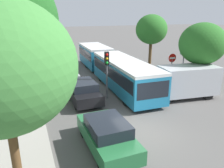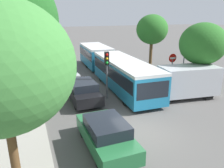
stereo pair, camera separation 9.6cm
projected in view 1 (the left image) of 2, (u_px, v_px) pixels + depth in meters
The scene contains 17 objects.
ground_plane at pixel (141, 131), 11.42m from camera, with size 200.00×200.00×0.00m, color #565451.
kerb_strip_left at pixel (17, 79), 20.43m from camera, with size 3.20×35.41×0.14m, color #9E998E.
articulated_bus at pixel (110, 64), 20.36m from camera, with size 3.16×16.46×2.43m.
city_bus_rear at pixel (47, 45), 32.73m from camera, with size 3.14×11.74×2.50m.
queued_car_green at pixel (107, 134), 9.75m from camera, with size 1.77×4.11×1.42m.
queued_car_black at pixel (83, 91), 15.18m from camera, with size 1.81×4.22×1.46m.
queued_car_silver at pixel (65, 73), 19.77m from camera, with size 1.82×4.23×1.47m.
white_van at pixel (185, 81), 15.68m from camera, with size 5.21×2.57×2.31m.
traffic_light at pixel (107, 65), 15.04m from camera, with size 0.37×0.39×3.40m.
no_entry_sign at pixel (172, 65), 17.72m from camera, with size 0.70×0.08×2.82m.
direction_sign_post at pixel (184, 55), 18.48m from camera, with size 0.41×1.37×3.60m.
tree_left_near at pixel (3, 71), 6.33m from camera, with size 4.43×4.43×6.41m.
tree_left_mid at pixel (17, 21), 13.18m from camera, with size 4.97×4.97×8.38m.
tree_left_far at pixel (15, 36), 20.62m from camera, with size 4.20×4.20×6.07m.
tree_left_distant at pixel (14, 19), 27.20m from camera, with size 4.45×4.45×7.59m.
tree_right_near at pixel (202, 44), 16.38m from camera, with size 3.45×3.45×5.28m.
tree_right_mid at pixel (151, 30), 23.45m from camera, with size 3.38×3.38×5.84m.
Camera 1 is at (-5.18, -8.82, 5.85)m, focal length 35.00 mm.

